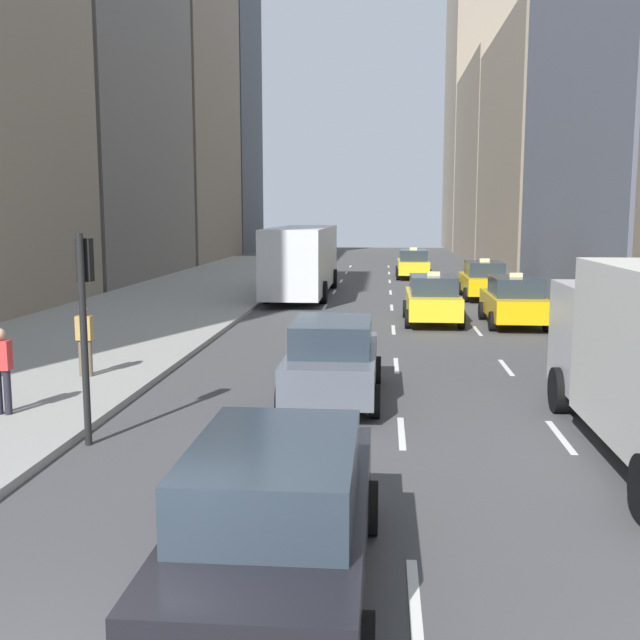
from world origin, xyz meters
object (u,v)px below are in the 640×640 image
Objects in this scene: sedan_silver_behind at (278,515)px; traffic_light_pole at (85,304)px; pedestrian_mid_block at (1,367)px; taxi_second at (483,280)px; taxi_fourth at (413,264)px; pedestrian_far_walking at (85,337)px; taxi_third at (514,301)px; city_bus at (303,258)px; taxi_lead at (433,299)px; sedan_black_near at (333,359)px.

sedan_silver_behind is 6.45m from traffic_light_pole.
pedestrian_mid_block is 2.78m from traffic_light_pole.
taxi_second and taxi_fourth have the same top height.
taxi_fourth is 29.96m from pedestrian_far_walking.
sedan_silver_behind is at bearing -106.23° from taxi_third.
taxi_third and taxi_fourth have the same top height.
taxi_third reaches higher than sedan_silver_behind.
taxi_second is 1.00× the size of taxi_fourth.
taxi_third is at bearing 73.77° from sedan_silver_behind.
city_bus is at bearing 133.09° from taxi_third.
pedestrian_mid_block is at bearing -123.24° from taxi_lead.
taxi_third is at bearing 63.03° from sedan_black_near.
city_bus is at bearing 80.86° from pedestrian_far_walking.
taxi_third is at bearing -46.91° from city_bus.
pedestrian_far_walking is at bearing 85.87° from pedestrian_mid_block.
pedestrian_far_walking is at bearing -122.39° from taxi_second.
pedestrian_mid_block is at bearing -105.51° from taxi_fourth.
city_bus reaches higher than taxi_third.
taxi_fourth is at bearing 78.51° from traffic_light_pole.
city_bus reaches higher than pedestrian_far_walking.
taxi_third is at bearing 48.54° from pedestrian_mid_block.
taxi_second is at bearing 57.61° from pedestrian_far_walking.
pedestrian_mid_block is at bearing -159.90° from sedan_black_near.
sedan_silver_behind is at bearing -101.54° from taxi_second.
pedestrian_far_walking is (-5.85, 9.37, 0.19)m from sedan_silver_behind.
taxi_second reaches higher than sedan_silver_behind.
city_bus is 22.48m from pedestrian_mid_block.
traffic_light_pole is (2.14, -1.15, 1.34)m from pedestrian_mid_block.
pedestrian_mid_block is at bearing -118.64° from taxi_second.
traffic_light_pole reaches higher than city_bus.
traffic_light_pole reaches higher than sedan_silver_behind.
pedestrian_mid_block and pedestrian_far_walking have the same top height.
pedestrian_far_walking is 5.07m from traffic_light_pole.
taxi_fourth is at bearing 98.47° from taxi_third.
traffic_light_pole is at bearing -139.47° from sedan_black_near.
taxi_lead is at bearing 76.13° from sedan_black_near.
traffic_light_pole reaches higher than taxi_second.
sedan_black_near is 0.39× the size of city_bus.
taxi_lead is 2.82m from taxi_third.
pedestrian_far_walking reaches higher than sedan_black_near.
pedestrian_mid_block is at bearing -98.39° from city_bus.
traffic_light_pole is (-1.14, -23.38, 0.62)m from city_bus.
city_bus is at bearing 174.44° from taxi_second.
sedan_silver_behind is (0.00, -8.24, -0.01)m from sedan_black_near.
traffic_light_pole is (-6.75, -14.71, 1.53)m from taxi_lead.
taxi_second is at bearing 90.00° from taxi_third.
taxi_lead and taxi_third have the same top height.
taxi_lead is 2.67× the size of pedestrian_mid_block.
taxi_fourth is 11.35m from city_bus.
pedestrian_far_walking is (-8.65, -10.20, 0.19)m from taxi_lead.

